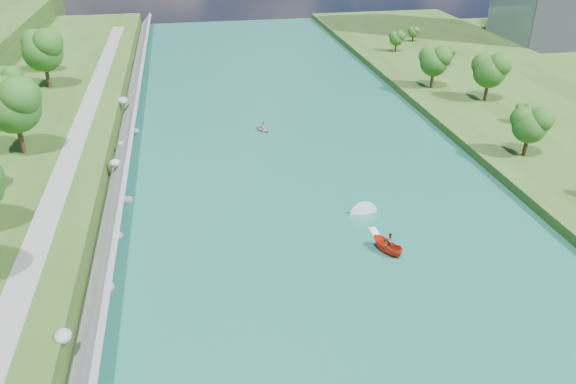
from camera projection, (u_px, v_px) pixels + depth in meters
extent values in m
plane|color=#2D5119|center=(350.00, 281.00, 59.84)|extent=(260.00, 260.00, 0.00)
cube|color=#17574C|center=(309.00, 193.00, 77.17)|extent=(55.00, 240.00, 0.10)
cube|color=slate|center=(113.00, 199.00, 72.14)|extent=(3.54, 236.00, 4.05)
ellipsoid|color=gray|center=(63.00, 336.00, 47.25)|extent=(1.49, 1.68, 1.13)
ellipsoid|color=gray|center=(108.00, 287.00, 58.08)|extent=(1.32, 1.51, 0.97)
ellipsoid|color=gray|center=(118.00, 236.00, 67.03)|extent=(1.18, 1.43, 0.78)
ellipsoid|color=gray|center=(127.00, 200.00, 74.87)|extent=(1.59, 1.29, 1.02)
ellipsoid|color=gray|center=(115.00, 163.00, 79.55)|extent=(1.50, 1.55, 1.14)
ellipsoid|color=gray|center=(123.00, 144.00, 87.77)|extent=(1.69, 1.36, 1.05)
ellipsoid|color=gray|center=(135.00, 131.00, 95.68)|extent=(1.30, 1.65, 0.74)
ellipsoid|color=gray|center=(123.00, 101.00, 102.17)|extent=(1.86, 2.28, 1.37)
cube|color=gray|center=(57.00, 191.00, 70.24)|extent=(3.00, 200.00, 0.10)
ellipsoid|color=#214C14|center=(14.00, 109.00, 77.77)|extent=(8.00, 8.00, 13.33)
ellipsoid|color=#214C14|center=(9.00, 83.00, 96.12)|extent=(5.17, 5.17, 8.62)
ellipsoid|color=#214C14|center=(43.00, 53.00, 105.16)|extent=(7.86, 7.86, 13.10)
ellipsoid|color=#214C14|center=(44.00, 51.00, 115.90)|extent=(5.07, 5.07, 8.45)
ellipsoid|color=#214C14|center=(529.00, 128.00, 82.79)|extent=(5.38, 5.38, 8.96)
ellipsoid|color=#214C14|center=(523.00, 111.00, 95.76)|extent=(2.55, 2.55, 4.25)
ellipsoid|color=#214C14|center=(489.00, 73.00, 104.89)|extent=(6.43, 6.43, 10.72)
ellipsoid|color=#214C14|center=(434.00, 63.00, 112.33)|extent=(5.91, 5.91, 9.84)
ellipsoid|color=#214C14|center=(448.00, 55.00, 127.92)|extent=(3.05, 3.05, 5.09)
ellipsoid|color=#214C14|center=(396.00, 39.00, 138.98)|extent=(3.68, 3.68, 6.14)
ellipsoid|color=#214C14|center=(413.00, 33.00, 149.00)|extent=(2.73, 2.73, 4.55)
imported|color=red|center=(387.00, 246.00, 64.09)|extent=(3.39, 4.43, 1.62)
imported|color=#66605B|center=(385.00, 246.00, 63.51)|extent=(0.70, 0.63, 1.60)
imported|color=#66605B|center=(390.00, 240.00, 64.40)|extent=(0.90, 0.72, 1.79)
cube|color=white|center=(378.00, 238.00, 67.05)|extent=(0.90, 5.00, 0.06)
imported|color=#93969B|center=(263.00, 129.00, 97.31)|extent=(3.32, 3.85, 0.67)
imported|color=#66605B|center=(263.00, 126.00, 97.03)|extent=(0.67, 0.43, 1.36)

